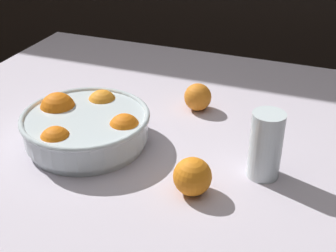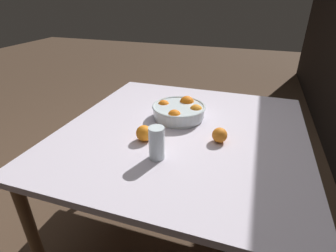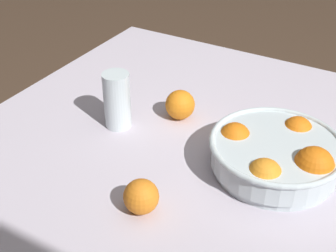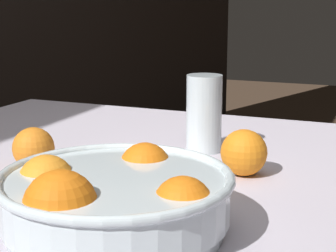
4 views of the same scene
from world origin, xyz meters
TOP-DOWN VIEW (x-y plane):
  - ground_plane at (0.00, 0.00)m, footprint 12.00×12.00m
  - dining_table at (0.00, 0.00)m, footprint 1.20×1.17m
  - fruit_bowl at (-0.12, -0.05)m, footprint 0.28×0.28m
  - juice_glass at (0.27, -0.03)m, footprint 0.06×0.06m
  - orange_loose_near_bowl at (0.16, -0.14)m, footprint 0.07×0.07m
  - orange_loose_front at (0.06, 0.19)m, footprint 0.07×0.07m

SIDE VIEW (x-z plane):
  - ground_plane at x=0.00m, z-range 0.00..0.00m
  - dining_table at x=0.00m, z-range 0.29..1.01m
  - orange_loose_front at x=0.06m, z-range 0.72..0.79m
  - orange_loose_near_bowl at x=0.16m, z-range 0.72..0.79m
  - fruit_bowl at x=-0.12m, z-range 0.71..0.81m
  - juice_glass at x=0.27m, z-range 0.71..0.85m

